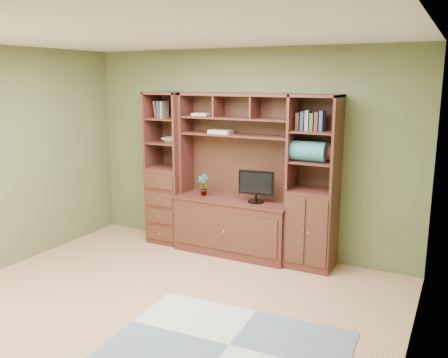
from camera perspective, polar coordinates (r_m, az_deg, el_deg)
The scene contains 11 objects.
room at distance 4.41m, azimuth -8.39°, elevation -0.21°, with size 4.60×4.10×2.64m.
center_hutch at distance 5.95m, azimuth 1.09°, elevation 0.38°, with size 1.54×0.53×2.05m, color #4D221B.
left_tower at distance 6.48m, azimuth -6.72°, elevation 1.26°, with size 0.50×0.45×2.05m, color #4D221B.
right_tower at distance 5.62m, azimuth 10.69°, elevation -0.51°, with size 0.55×0.45×2.05m, color #4D221B.
rug at distance 4.26m, azimuth 0.61°, elevation -19.39°, with size 1.96×1.31×0.01m, color #A2A7A8.
monitor at distance 5.79m, azimuth 3.90°, elevation -0.21°, with size 0.45×0.20×0.54m, color black.
orchid at distance 6.14m, azimuth -2.53°, elevation -0.70°, with size 0.15×0.10×0.29m, color #AA5E39.
magazines at distance 6.04m, azimuth -0.37°, elevation 5.72°, with size 0.28×0.21×0.04m, color beige.
bowl at distance 6.38m, azimuth -6.36°, elevation 4.70°, with size 0.24×0.24×0.06m, color beige.
blanket_teal at distance 5.52m, azimuth 10.16°, elevation 3.30°, with size 0.40×0.23×0.23m, color #2E787B.
blanket_red at distance 5.61m, azimuth 11.84°, elevation 3.27°, with size 0.38×0.21×0.21m, color brown.
Camera 1 is at (2.52, -3.50, 2.22)m, focal length 38.00 mm.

